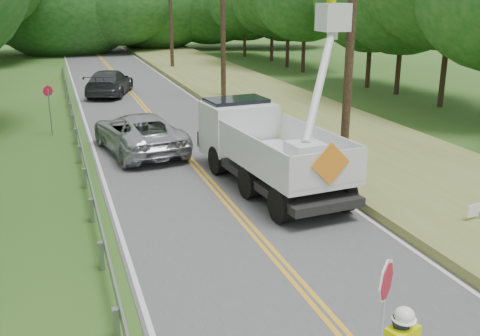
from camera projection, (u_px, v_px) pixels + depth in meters
name	position (u px, v px, depth m)	size (l,w,h in m)	color
ground	(339.00, 330.00, 10.68)	(140.00, 140.00, 0.00)	#2D5219
road	(180.00, 148.00, 23.33)	(7.20, 96.00, 0.03)	#4C4C4E
guardrail	(79.00, 138.00, 22.77)	(0.18, 48.00, 0.77)	gray
utility_poles	(266.00, 15.00, 26.00)	(1.60, 43.30, 10.00)	black
tall_grass_verge	(331.00, 132.00, 25.45)	(7.00, 96.00, 0.30)	olive
treeline_horizon	(94.00, 1.00, 60.04)	(55.83, 14.10, 12.70)	#104B15
bucket_truck	(262.00, 134.00, 18.98)	(4.53, 7.52, 7.10)	black
suv_silver	(139.00, 133.00, 22.49)	(2.67, 5.79, 1.61)	#AFB2B7
suv_darkgrey	(110.00, 82.00, 35.27)	(2.24, 5.51, 1.60)	#33363A
stop_sign_permanent	(49.00, 103.00, 24.87)	(0.44, 0.27, 2.32)	gray
yard_sign	(474.00, 211.00, 15.09)	(0.52, 0.12, 0.75)	white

